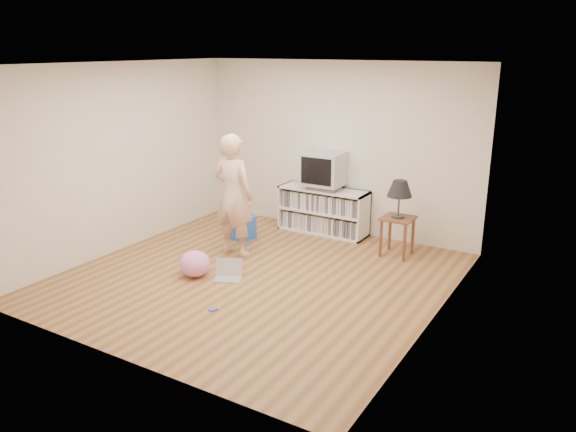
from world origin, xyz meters
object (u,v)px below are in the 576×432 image
at_px(crt_tv, 324,168).
at_px(media_unit, 324,210).
at_px(table_lamp, 400,189).
at_px(plush_blue, 241,227).
at_px(dvd_deck, 324,186).
at_px(side_table, 397,227).
at_px(person, 234,195).
at_px(plush_pink, 195,264).
at_px(laptop, 228,273).

bearing_deg(crt_tv, media_unit, 90.00).
xyz_separation_m(table_lamp, plush_blue, (-2.26, -0.53, -0.76)).
bearing_deg(plush_blue, dvd_deck, 50.38).
bearing_deg(media_unit, dvd_deck, -90.00).
bearing_deg(side_table, table_lamp, 0.00).
height_order(media_unit, plush_blue, media_unit).
bearing_deg(plush_blue, person, -55.90).
bearing_deg(table_lamp, person, -150.09).
bearing_deg(dvd_deck, side_table, -15.46).
relative_size(dvd_deck, side_table, 0.82).
distance_m(crt_tv, person, 1.62).
xyz_separation_m(table_lamp, plush_pink, (-1.92, -2.02, -0.78)).
relative_size(table_lamp, plush_pink, 1.32).
distance_m(side_table, person, 2.29).
relative_size(media_unit, plush_blue, 3.31).
height_order(media_unit, side_table, media_unit).
bearing_deg(crt_tv, side_table, -15.33).
height_order(side_table, laptop, side_table).
height_order(side_table, plush_blue, side_table).
bearing_deg(crt_tv, plush_pink, -103.65).
xyz_separation_m(laptop, plush_blue, (-0.74, 1.32, 0.12)).
distance_m(laptop, plush_pink, 0.44).
height_order(laptop, plush_blue, plush_blue).
distance_m(table_lamp, plush_pink, 2.89).
relative_size(media_unit, side_table, 2.55).
height_order(crt_tv, plush_blue, crt_tv).
bearing_deg(side_table, crt_tv, 164.67).
distance_m(side_table, plush_blue, 2.33).
distance_m(crt_tv, plush_blue, 1.54).
xyz_separation_m(side_table, plush_blue, (-2.26, -0.53, -0.24)).
bearing_deg(laptop, plush_blue, 94.94).
bearing_deg(laptop, dvd_deck, 60.95).
bearing_deg(person, media_unit, -110.63).
bearing_deg(laptop, person, 95.99).
xyz_separation_m(plush_blue, plush_pink, (0.34, -1.49, -0.01)).
xyz_separation_m(person, laptop, (0.43, -0.73, -0.78)).
bearing_deg(dvd_deck, plush_blue, -135.75).
bearing_deg(laptop, table_lamp, 26.25).
bearing_deg(media_unit, person, -112.05).
xyz_separation_m(table_lamp, laptop, (-1.52, -1.85, -0.88)).
distance_m(media_unit, laptop, 2.26).
relative_size(dvd_deck, person, 0.27).
bearing_deg(laptop, side_table, 26.25).
bearing_deg(person, plush_blue, -60.62).
height_order(media_unit, plush_pink, media_unit).
xyz_separation_m(crt_tv, laptop, (-0.18, -2.22, -0.96)).
distance_m(dvd_deck, crt_tv, 0.29).
distance_m(table_lamp, person, 2.25).
distance_m(plush_blue, plush_pink, 1.53).
bearing_deg(dvd_deck, laptop, -94.70).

